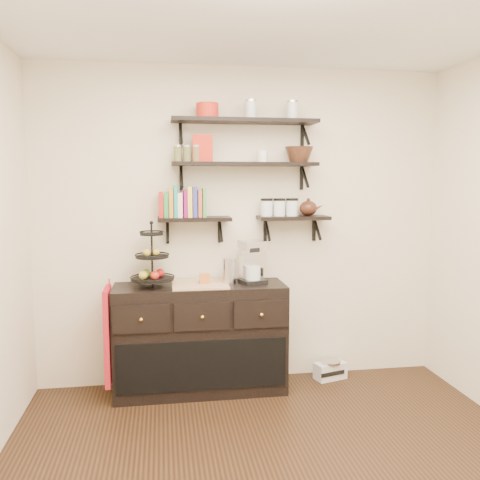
% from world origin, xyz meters
% --- Properties ---
extents(back_wall, '(3.50, 0.02, 2.70)m').
position_xyz_m(back_wall, '(0.00, 1.75, 1.35)').
color(back_wall, beige).
rests_on(back_wall, ground).
extents(shelf_top, '(1.20, 0.27, 0.23)m').
position_xyz_m(shelf_top, '(0.00, 1.62, 2.23)').
color(shelf_top, black).
rests_on(shelf_top, back_wall).
extents(shelf_mid, '(1.20, 0.27, 0.23)m').
position_xyz_m(shelf_mid, '(0.00, 1.62, 1.88)').
color(shelf_mid, black).
rests_on(shelf_mid, back_wall).
extents(shelf_low_left, '(0.60, 0.25, 0.23)m').
position_xyz_m(shelf_low_left, '(-0.42, 1.63, 1.43)').
color(shelf_low_left, black).
rests_on(shelf_low_left, back_wall).
extents(shelf_low_right, '(0.60, 0.25, 0.23)m').
position_xyz_m(shelf_low_right, '(0.42, 1.63, 1.43)').
color(shelf_low_right, black).
rests_on(shelf_low_right, back_wall).
extents(cookbooks, '(0.36, 0.15, 0.26)m').
position_xyz_m(cookbooks, '(-0.51, 1.63, 1.56)').
color(cookbooks, red).
rests_on(cookbooks, shelf_low_left).
extents(glass_canisters, '(0.32, 0.10, 0.13)m').
position_xyz_m(glass_canisters, '(0.30, 1.63, 1.51)').
color(glass_canisters, silver).
rests_on(glass_canisters, shelf_low_right).
extents(sideboard, '(1.40, 0.50, 0.92)m').
position_xyz_m(sideboard, '(-0.39, 1.51, 0.45)').
color(sideboard, black).
rests_on(sideboard, floor).
extents(fruit_stand, '(0.34, 0.34, 0.51)m').
position_xyz_m(fruit_stand, '(-0.77, 1.52, 1.08)').
color(fruit_stand, black).
rests_on(fruit_stand, sideboard).
extents(candle, '(0.08, 0.08, 0.08)m').
position_xyz_m(candle, '(-0.35, 1.51, 0.96)').
color(candle, '#B26129').
rests_on(candle, sideboard).
extents(coffee_maker, '(0.24, 0.24, 0.36)m').
position_xyz_m(coffee_maker, '(0.05, 1.54, 1.07)').
color(coffee_maker, black).
rests_on(coffee_maker, sideboard).
extents(thermal_carafe, '(0.11, 0.11, 0.22)m').
position_xyz_m(thermal_carafe, '(-0.15, 1.49, 1.01)').
color(thermal_carafe, silver).
rests_on(thermal_carafe, sideboard).
extents(apron, '(0.04, 0.32, 0.76)m').
position_xyz_m(apron, '(-1.12, 1.41, 0.54)').
color(apron, '#A21113').
rests_on(apron, sideboard).
extents(radio, '(0.30, 0.23, 0.17)m').
position_xyz_m(radio, '(0.77, 1.59, 0.08)').
color(radio, silver).
rests_on(radio, floor).
extents(recipe_box, '(0.17, 0.08, 0.22)m').
position_xyz_m(recipe_box, '(-0.35, 1.61, 2.01)').
color(recipe_box, red).
rests_on(recipe_box, shelf_mid).
extents(walnut_bowl, '(0.24, 0.24, 0.13)m').
position_xyz_m(walnut_bowl, '(0.46, 1.61, 1.96)').
color(walnut_bowl, black).
rests_on(walnut_bowl, shelf_mid).
extents(ramekins, '(0.09, 0.09, 0.10)m').
position_xyz_m(ramekins, '(0.15, 1.61, 1.95)').
color(ramekins, white).
rests_on(ramekins, shelf_mid).
extents(teapot, '(0.23, 0.20, 0.15)m').
position_xyz_m(teapot, '(0.55, 1.63, 1.53)').
color(teapot, '#391B11').
rests_on(teapot, shelf_low_right).
extents(red_pot, '(0.18, 0.18, 0.12)m').
position_xyz_m(red_pot, '(-0.31, 1.61, 2.31)').
color(red_pot, red).
rests_on(red_pot, shelf_top).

